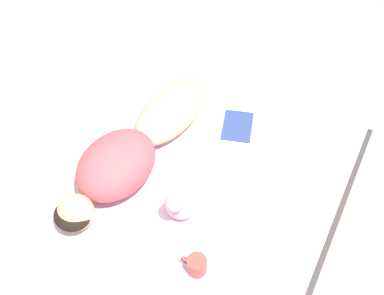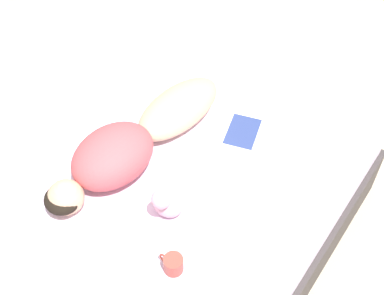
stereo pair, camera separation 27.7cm
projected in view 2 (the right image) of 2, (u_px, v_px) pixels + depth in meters
name	position (u px, v px, depth m)	size (l,w,h in m)	color
ground_plane	(160.00, 241.00, 3.11)	(12.00, 12.00, 0.00)	#B7A88E
bed	(158.00, 214.00, 2.90)	(1.72, 2.14, 0.56)	#383333
person	(134.00, 141.00, 2.73)	(0.42, 1.20, 0.24)	tan
open_magazine	(264.00, 137.00, 2.89)	(0.57, 0.46, 0.01)	white
coffee_mug	(173.00, 264.00, 2.34)	(0.12, 0.09, 0.08)	#993D33
plush_toy	(167.00, 202.00, 2.50)	(0.15, 0.17, 0.20)	#DB9EB2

